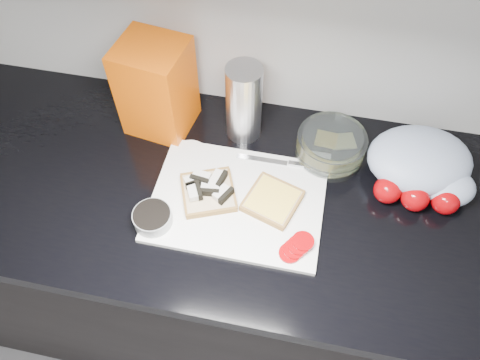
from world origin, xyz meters
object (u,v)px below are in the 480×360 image
cutting_board (237,201)px  glass_bowl (331,146)px  bread_bag (157,88)px  steel_canister (244,103)px

cutting_board → glass_bowl: size_ratio=2.35×
glass_bowl → bread_bag: size_ratio=0.69×
glass_bowl → bread_bag: bread_bag is taller
cutting_board → glass_bowl: bearing=43.2°
cutting_board → bread_bag: size_ratio=1.61×
cutting_board → glass_bowl: (0.20, 0.19, 0.03)m
cutting_board → steel_canister: bearing=97.7°
glass_bowl → bread_bag: bearing=176.8°
steel_canister → cutting_board: bearing=-82.3°
cutting_board → steel_canister: steel_canister is taller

